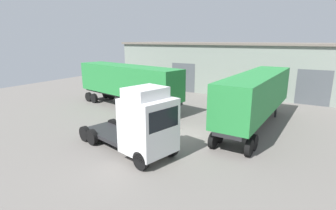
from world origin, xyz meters
TOP-DOWN VIEW (x-y plane):
  - ground_plane at (0.00, 0.00)m, footprint 60.00×60.00m
  - warehouse_building at (0.00, 18.10)m, footprint 33.64×8.71m
  - tractor_unit_white at (-0.82, -4.35)m, footprint 7.18×4.10m
  - container_trailer_green at (3.69, 3.82)m, footprint 3.17×12.15m
  - container_trailer_blue at (-8.39, 4.04)m, footprint 12.41×5.00m

SIDE VIEW (x-z plane):
  - ground_plane at x=0.00m, z-range 0.00..0.00m
  - tractor_unit_white at x=-0.82m, z-range -0.13..3.94m
  - container_trailer_green at x=3.69m, z-range 0.56..4.67m
  - container_trailer_blue at x=-8.39m, z-range 0.56..4.67m
  - warehouse_building at x=0.00m, z-range 0.01..6.13m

